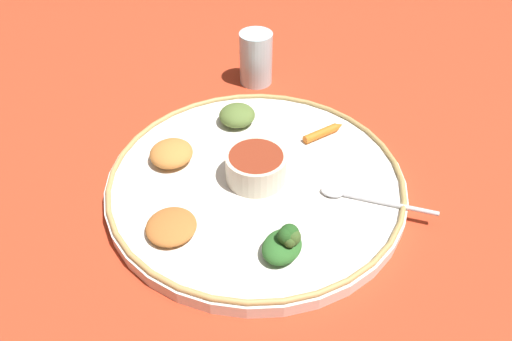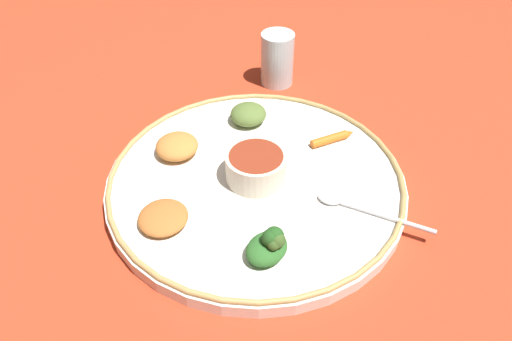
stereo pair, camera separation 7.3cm
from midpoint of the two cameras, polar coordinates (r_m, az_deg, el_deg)
The scene contains 11 objects.
ground_plane at distance 0.75m, azimuth -2.77°, elevation -2.18°, with size 2.40×2.40×0.00m, color #B7381E.
platter at distance 0.74m, azimuth -2.79°, elevation -1.59°, with size 0.46×0.46×0.02m, color white.
platter_rim at distance 0.73m, azimuth -2.83°, elevation -0.82°, with size 0.45×0.45×0.01m, color tan.
center_bowl at distance 0.72m, azimuth -2.88°, elevation 0.40°, with size 0.09×0.09×0.04m.
spoon at distance 0.71m, azimuth 9.28°, elevation -3.28°, with size 0.07×0.16×0.01m.
greens_pile at distance 0.62m, azimuth 0.05°, elevation -8.70°, with size 0.06×0.05×0.05m.
carrot_near_spoon at distance 0.81m, azimuth 5.49°, elevation 4.42°, with size 0.08×0.04×0.01m.
mound_squash at distance 0.78m, azimuth -12.65°, elevation 1.89°, with size 0.07×0.07×0.03m, color #C67A38.
mound_chickpea at distance 0.67m, azimuth -13.08°, elevation -6.62°, with size 0.07×0.07×0.02m, color #B2662D.
mound_collards at distance 0.84m, azimuth -4.75°, elevation 6.44°, with size 0.06×0.06×0.03m, color #567033.
drinking_glass at distance 0.98m, azimuth -2.20°, elevation 12.69°, with size 0.06×0.06×0.10m.
Camera 1 is at (0.43, 0.32, 0.52)m, focal length 33.83 mm.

